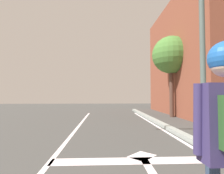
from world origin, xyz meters
name	(u,v)px	position (x,y,z in m)	size (l,w,h in m)	color
lane_line_center	(44,169)	(-0.06, 6.00, 0.00)	(0.12, 20.00, 0.01)	silver
lane_line_curbside	(223,166)	(3.33, 6.00, 0.00)	(0.12, 20.00, 0.01)	silver
stop_bar	(136,161)	(1.71, 6.34, 0.00)	(3.54, 0.40, 0.01)	silver
lane_arrow_stem	(152,172)	(1.88, 5.77, 0.00)	(0.16, 1.40, 0.01)	silver
lane_arrow_head	(142,156)	(1.88, 6.62, 0.00)	(0.56, 0.44, 0.01)	silver
traffic_signal_mast	(170,15)	(3.01, 7.84, 3.76)	(4.65, 0.34, 5.52)	#54645E
roadside_tree	(171,55)	(5.19, 13.52, 3.80)	(2.31, 2.31, 4.99)	#51362C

